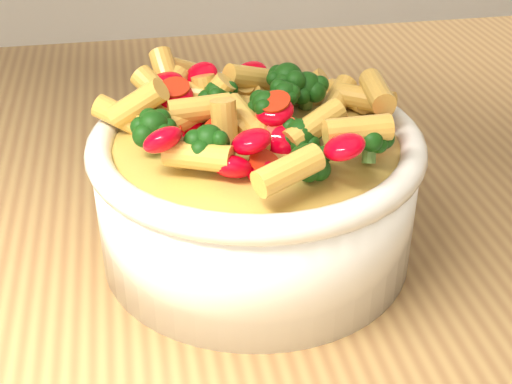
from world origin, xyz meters
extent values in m
cube|color=#A17A45|center=(0.00, 0.00, 0.88)|extent=(1.20, 0.80, 0.04)
cylinder|color=white|center=(-0.04, -0.07, 0.94)|extent=(0.22, 0.22, 0.09)
ellipsoid|color=white|center=(-0.04, -0.07, 0.92)|extent=(0.20, 0.20, 0.03)
torus|color=white|center=(-0.04, -0.07, 0.99)|extent=(0.22, 0.22, 0.02)
ellipsoid|color=#DFBD4C|center=(-0.04, -0.07, 0.99)|extent=(0.19, 0.19, 0.02)
camera|label=1|loc=(-0.11, -0.48, 1.20)|focal=50.00mm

